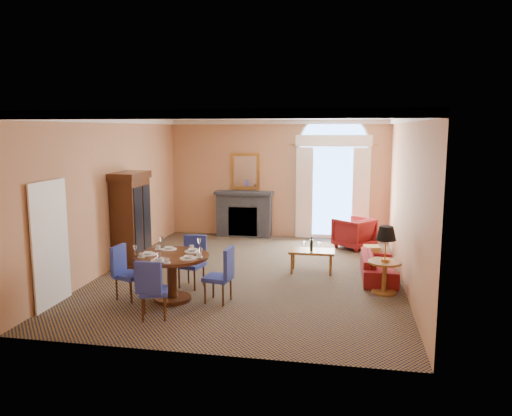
% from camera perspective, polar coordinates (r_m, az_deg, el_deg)
% --- Properties ---
extents(ground, '(7.50, 7.50, 0.00)m').
position_cam_1_polar(ground, '(10.37, -0.51, -7.54)').
color(ground, '#121839').
rests_on(ground, ground).
extents(room_envelope, '(6.04, 7.52, 3.45)m').
position_cam_1_polar(room_envelope, '(10.61, 0.03, 6.61)').
color(room_envelope, tan).
rests_on(room_envelope, ground).
extents(armoire, '(0.59, 1.04, 2.04)m').
position_cam_1_polar(armoire, '(11.19, -14.08, -1.40)').
color(armoire, '#351A0C').
rests_on(armoire, ground).
extents(dining_table, '(1.29, 1.29, 1.01)m').
position_cam_1_polar(dining_table, '(8.80, -9.59, -6.62)').
color(dining_table, '#351A0C').
rests_on(dining_table, ground).
extents(dining_chair_north, '(0.51, 0.51, 0.96)m').
position_cam_1_polar(dining_chair_north, '(9.57, -7.19, -5.63)').
color(dining_chair_north, navy).
rests_on(dining_chair_north, ground).
extents(dining_chair_south, '(0.54, 0.54, 0.96)m').
position_cam_1_polar(dining_chair_south, '(7.99, -11.89, -8.72)').
color(dining_chair_south, navy).
rests_on(dining_chair_south, ground).
extents(dining_chair_east, '(0.49, 0.49, 0.96)m').
position_cam_1_polar(dining_chair_east, '(8.61, -3.77, -7.25)').
color(dining_chair_east, navy).
rests_on(dining_chair_east, ground).
extents(dining_chair_west, '(0.54, 0.54, 0.96)m').
position_cam_1_polar(dining_chair_west, '(9.05, -14.79, -6.72)').
color(dining_chair_west, navy).
rests_on(dining_chair_west, ground).
extents(sofa, '(0.68, 1.68, 0.49)m').
position_cam_1_polar(sofa, '(10.32, 13.82, -6.49)').
color(sofa, maroon).
rests_on(sofa, ground).
extents(armchair, '(1.17, 1.17, 0.77)m').
position_cam_1_polar(armchair, '(12.72, 11.14, -2.81)').
color(armchair, maroon).
rests_on(armchair, ground).
extents(coffee_table, '(0.95, 0.54, 0.78)m').
position_cam_1_polar(coffee_table, '(10.44, 6.38, -5.02)').
color(coffee_table, '#915F2B').
rests_on(coffee_table, ground).
extents(side_table, '(0.60, 0.60, 1.22)m').
position_cam_1_polar(side_table, '(9.29, 14.57, -4.85)').
color(side_table, '#915F2B').
rests_on(side_table, ground).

